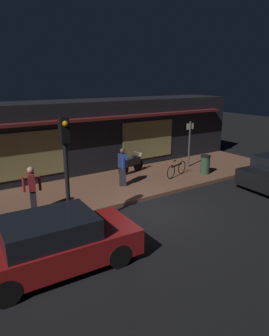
# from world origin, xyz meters

# --- Properties ---
(ground_plane) EXTENTS (60.00, 60.00, 0.00)m
(ground_plane) POSITION_xyz_m (0.00, 0.00, 0.00)
(ground_plane) COLOR black
(sidewalk_slab) EXTENTS (18.00, 4.00, 0.15)m
(sidewalk_slab) POSITION_xyz_m (0.00, 3.00, 0.07)
(sidewalk_slab) COLOR brown
(sidewalk_slab) RESTS_ON ground_plane
(storefront_building) EXTENTS (18.00, 3.30, 3.60)m
(storefront_building) POSITION_xyz_m (0.00, 6.39, 1.80)
(storefront_building) COLOR black
(storefront_building) RESTS_ON ground_plane
(motorcycle) EXTENTS (1.67, 0.70, 0.97)m
(motorcycle) POSITION_xyz_m (1.54, 4.07, 0.65)
(motorcycle) COLOR black
(motorcycle) RESTS_ON sidewalk_slab
(bicycle_parked) EXTENTS (1.59, 0.61, 0.91)m
(bicycle_parked) POSITION_xyz_m (3.01, 2.41, 0.51)
(bicycle_parked) COLOR black
(bicycle_parked) RESTS_ON sidewalk_slab
(person_photographer) EXTENTS (0.62, 0.42, 1.67)m
(person_photographer) POSITION_xyz_m (-3.88, 1.93, 1.03)
(person_photographer) COLOR #28232D
(person_photographer) RESTS_ON sidewalk_slab
(person_bystander) EXTENTS (0.44, 0.59, 1.67)m
(person_bystander) POSITION_xyz_m (0.17, 2.67, 1.03)
(person_bystander) COLOR #28232D
(person_bystander) RESTS_ON sidewalk_slab
(sign_post) EXTENTS (0.44, 0.09, 2.40)m
(sign_post) POSITION_xyz_m (4.67, 3.35, 1.51)
(sign_post) COLOR #47474C
(sign_post) RESTS_ON sidewalk_slab
(trash_bin) EXTENTS (0.48, 0.48, 0.93)m
(trash_bin) POSITION_xyz_m (4.47, 1.98, 0.62)
(trash_bin) COLOR #2D4C33
(trash_bin) RESTS_ON sidewalk_slab
(traffic_light_pole) EXTENTS (0.24, 0.33, 3.60)m
(traffic_light_pole) POSITION_xyz_m (-3.35, -0.01, 2.48)
(traffic_light_pole) COLOR black
(traffic_light_pole) RESTS_ON ground_plane
(parked_car_near) EXTENTS (4.16, 1.91, 1.42)m
(parked_car_near) POSITION_xyz_m (-4.31, -1.41, 0.70)
(parked_car_near) COLOR black
(parked_car_near) RESTS_ON ground_plane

